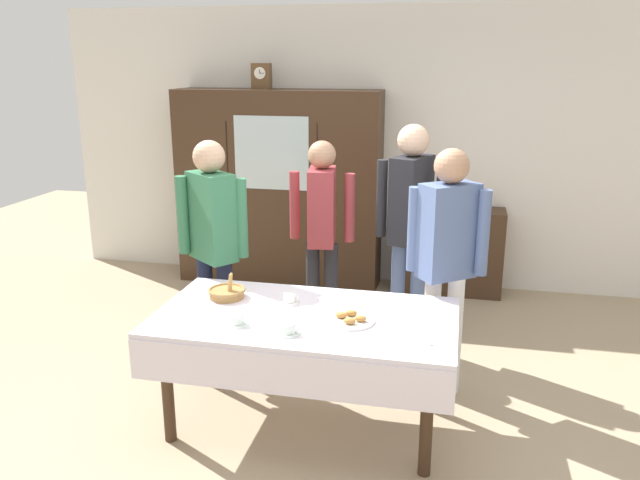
# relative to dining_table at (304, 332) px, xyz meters

# --- Properties ---
(ground_plane) EXTENTS (12.00, 12.00, 0.00)m
(ground_plane) POSITION_rel_dining_table_xyz_m (0.00, 0.24, -0.64)
(ground_plane) COLOR tan
(ground_plane) RESTS_ON ground
(back_wall) EXTENTS (6.40, 0.10, 2.70)m
(back_wall) POSITION_rel_dining_table_xyz_m (0.00, 2.89, 0.71)
(back_wall) COLOR silver
(back_wall) RESTS_ON ground
(dining_table) EXTENTS (1.78, 0.97, 0.74)m
(dining_table) POSITION_rel_dining_table_xyz_m (0.00, 0.00, 0.00)
(dining_table) COLOR #3D2819
(dining_table) RESTS_ON ground
(wall_cabinet) EXTENTS (2.01, 0.46, 1.92)m
(wall_cabinet) POSITION_rel_dining_table_xyz_m (-0.90, 2.59, 0.32)
(wall_cabinet) COLOR #3D2819
(wall_cabinet) RESTS_ON ground
(mantel_clock) EXTENTS (0.18, 0.11, 0.24)m
(mantel_clock) POSITION_rel_dining_table_xyz_m (-1.05, 2.59, 1.40)
(mantel_clock) COLOR brown
(mantel_clock) RESTS_ON wall_cabinet
(bookshelf_low) EXTENTS (1.04, 0.35, 0.83)m
(bookshelf_low) POSITION_rel_dining_table_xyz_m (0.78, 2.64, -0.22)
(bookshelf_low) COLOR #3D2819
(bookshelf_low) RESTS_ON ground
(book_stack) EXTENTS (0.14, 0.21, 0.05)m
(book_stack) POSITION_rel_dining_table_xyz_m (0.78, 2.64, 0.22)
(book_stack) COLOR #B29333
(book_stack) RESTS_ON bookshelf_low
(tea_cup_near_left) EXTENTS (0.13, 0.13, 0.06)m
(tea_cup_near_left) POSITION_rel_dining_table_xyz_m (-0.14, 0.20, 0.12)
(tea_cup_near_left) COLOR white
(tea_cup_near_left) RESTS_ON dining_table
(tea_cup_front_edge) EXTENTS (0.13, 0.13, 0.06)m
(tea_cup_front_edge) POSITION_rel_dining_table_xyz_m (-0.34, -0.20, 0.13)
(tea_cup_front_edge) COLOR silver
(tea_cup_front_edge) RESTS_ON dining_table
(tea_cup_near_right) EXTENTS (0.13, 0.13, 0.06)m
(tea_cup_near_right) POSITION_rel_dining_table_xyz_m (-0.02, -0.25, 0.12)
(tea_cup_near_right) COLOR silver
(tea_cup_near_right) RESTS_ON dining_table
(bread_basket) EXTENTS (0.24, 0.24, 0.16)m
(bread_basket) POSITION_rel_dining_table_xyz_m (-0.55, 0.20, 0.13)
(bread_basket) COLOR #9E7542
(bread_basket) RESTS_ON dining_table
(pastry_plate) EXTENTS (0.28, 0.28, 0.05)m
(pastry_plate) POSITION_rel_dining_table_xyz_m (0.28, -0.01, 0.11)
(pastry_plate) COLOR white
(pastry_plate) RESTS_ON dining_table
(spoon_front_edge) EXTENTS (0.12, 0.02, 0.01)m
(spoon_front_edge) POSITION_rel_dining_table_xyz_m (0.72, -0.23, 0.10)
(spoon_front_edge) COLOR silver
(spoon_front_edge) RESTS_ON dining_table
(spoon_far_right) EXTENTS (0.12, 0.02, 0.01)m
(spoon_far_right) POSITION_rel_dining_table_xyz_m (-0.30, 0.19, 0.10)
(spoon_far_right) COLOR silver
(spoon_far_right) RESTS_ON dining_table
(person_behind_table_left) EXTENTS (0.52, 0.38, 1.67)m
(person_behind_table_left) POSITION_rel_dining_table_xyz_m (0.80, 0.65, 0.38)
(person_behind_table_left) COLOR silver
(person_behind_table_left) RESTS_ON ground
(person_beside_shelf) EXTENTS (0.52, 0.38, 1.60)m
(person_beside_shelf) POSITION_rel_dining_table_xyz_m (-0.19, 1.35, 0.33)
(person_beside_shelf) COLOR #232328
(person_beside_shelf) RESTS_ON ground
(person_behind_table_right) EXTENTS (0.52, 0.38, 1.67)m
(person_behind_table_right) POSITION_rel_dining_table_xyz_m (-0.83, 0.68, 0.38)
(person_behind_table_right) COLOR #191E38
(person_behind_table_right) RESTS_ON ground
(person_near_right_end) EXTENTS (0.52, 0.41, 1.75)m
(person_near_right_end) POSITION_rel_dining_table_xyz_m (0.50, 1.30, 0.44)
(person_near_right_end) COLOR slate
(person_near_right_end) RESTS_ON ground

